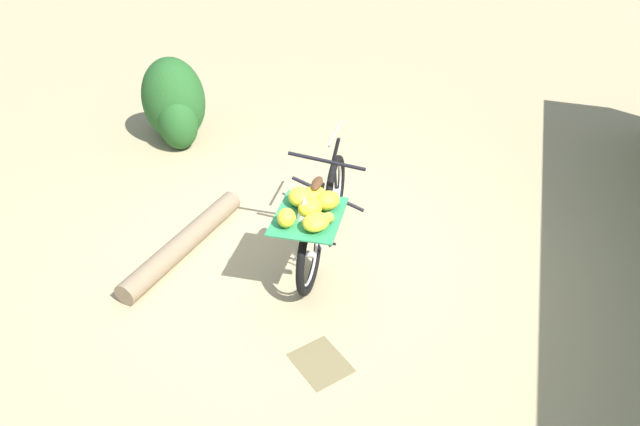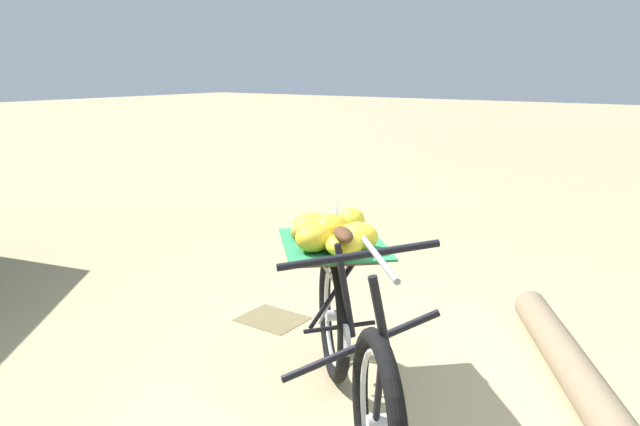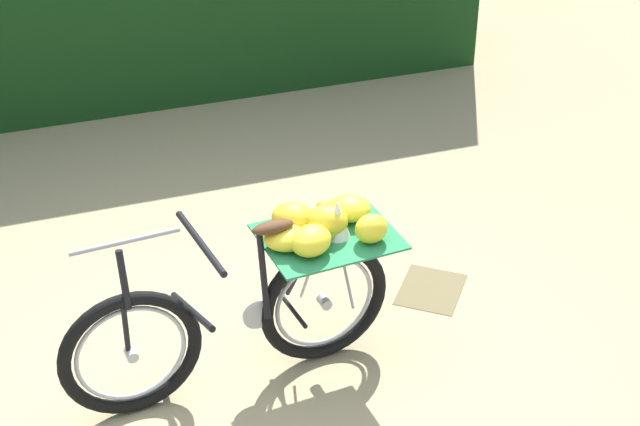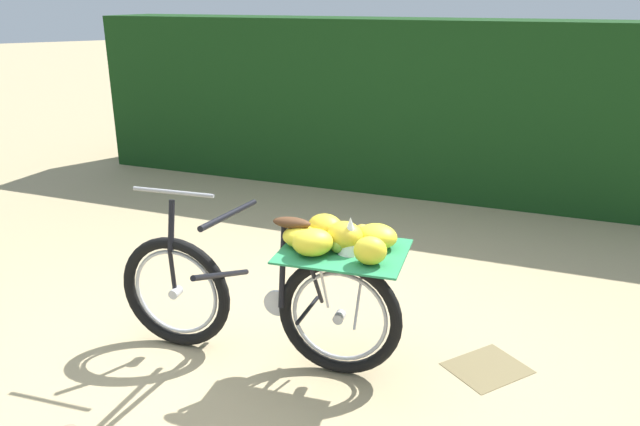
{
  "view_description": "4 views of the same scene",
  "coord_description": "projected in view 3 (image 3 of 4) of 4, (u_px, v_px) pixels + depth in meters",
  "views": [
    {
      "loc": [
        3.73,
        -2.39,
        3.5
      ],
      "look_at": [
        0.45,
        -0.21,
        0.84
      ],
      "focal_mm": 33.29,
      "sensor_mm": 36.0,
      "label": 1
    },
    {
      "loc": [
        -1.4,
        2.36,
        1.7
      ],
      "look_at": [
        0.37,
        -0.16,
        0.96
      ],
      "focal_mm": 33.97,
      "sensor_mm": 36.0,
      "label": 2
    },
    {
      "loc": [
        -3.61,
        -1.6,
        3.5
      ],
      "look_at": [
        0.49,
        -0.17,
        0.82
      ],
      "focal_mm": 54.88,
      "sensor_mm": 36.0,
      "label": 3
    },
    {
      "loc": [
        -1.29,
        -2.87,
        2.1
      ],
      "look_at": [
        0.29,
        -0.11,
        0.96
      ],
      "focal_mm": 34.36,
      "sensor_mm": 36.0,
      "label": 4
    }
  ],
  "objects": [
    {
      "name": "ground_plane",
      "position": [
        259.0,
        384.0,
        5.19
      ],
      "size": [
        60.0,
        60.0,
        0.0
      ],
      "primitive_type": "plane",
      "color": "tan"
    },
    {
      "name": "bicycle",
      "position": [
        262.0,
        291.0,
        4.99
      ],
      "size": [
        1.44,
        1.5,
        1.03
      ],
      "rotation": [
        0.0,
        0.0,
        2.32
      ],
      "color": "black",
      "rests_on": "ground_plane"
    },
    {
      "name": "leaf_litter_patch",
      "position": [
        431.0,
        289.0,
        5.91
      ],
      "size": [
        0.44,
        0.36,
        0.01
      ],
      "primitive_type": "cube",
      "color": "olive",
      "rests_on": "ground_plane"
    }
  ]
}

